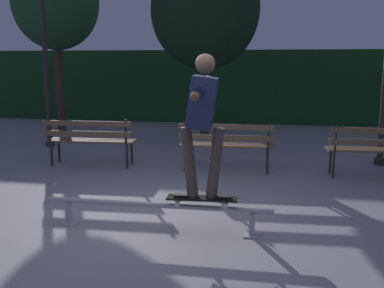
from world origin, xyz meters
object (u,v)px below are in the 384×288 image
at_px(skateboard, 202,199).
at_px(tree_behind_benches, 205,9).
at_px(park_bench_leftmost, 90,137).
at_px(park_bench_left_center, 226,141).
at_px(skateboarder, 203,114).
at_px(lamp_post_left, 44,33).
at_px(grind_rail, 157,209).
at_px(tree_far_left, 56,3).
at_px(park_bench_right_center, 379,146).

distance_m(skateboard, tree_behind_benches, 6.91).
relative_size(park_bench_leftmost, park_bench_left_center, 1.00).
distance_m(skateboarder, lamp_post_left, 6.33).
distance_m(skateboarder, park_bench_left_center, 2.96).
distance_m(grind_rail, tree_far_left, 8.85).
bearing_deg(skateboard, tree_behind_benches, 98.53).
height_order(skateboard, tree_far_left, tree_far_left).
height_order(park_bench_left_center, lamp_post_left, lamp_post_left).
distance_m(park_bench_leftmost, lamp_post_left, 3.12).
bearing_deg(tree_behind_benches, skateboard, -81.47).
bearing_deg(tree_behind_benches, skateboarder, -81.44).
relative_size(park_bench_right_center, tree_far_left, 0.35).
bearing_deg(skateboarder, tree_far_left, 126.13).
distance_m(skateboarder, park_bench_right_center, 3.83).
xyz_separation_m(tree_far_left, lamp_post_left, (0.84, -2.32, -0.93)).
bearing_deg(grind_rail, park_bench_left_center, 80.49).
xyz_separation_m(grind_rail, lamp_post_left, (-3.69, 4.60, 2.24)).
bearing_deg(grind_rail, tree_far_left, 123.24).
distance_m(grind_rail, tree_behind_benches, 6.92).
distance_m(skateboard, tree_far_left, 9.07).
distance_m(grind_rail, park_bench_left_center, 2.90).
height_order(skateboard, lamp_post_left, lamp_post_left).
bearing_deg(tree_far_left, skateboarder, -53.87).
xyz_separation_m(skateboard, park_bench_left_center, (-0.04, 2.85, 0.15)).
relative_size(tree_far_left, lamp_post_left, 1.20).
xyz_separation_m(tree_behind_benches, lamp_post_left, (-3.26, -1.69, -0.62)).
bearing_deg(lamp_post_left, park_bench_right_center, -14.75).
xyz_separation_m(skateboarder, lamp_post_left, (-4.20, 4.60, 1.16)).
bearing_deg(skateboard, park_bench_leftmost, 131.25).
height_order(tree_far_left, lamp_post_left, tree_far_left).
height_order(park_bench_leftmost, park_bench_right_center, same).
relative_size(grind_rail, lamp_post_left, 0.67).
bearing_deg(lamp_post_left, park_bench_leftmost, -45.75).
xyz_separation_m(park_bench_right_center, tree_far_left, (-7.47, 4.06, 2.87)).
xyz_separation_m(skateboarder, park_bench_leftmost, (-2.50, 2.85, -0.79)).
xyz_separation_m(grind_rail, park_bench_leftmost, (-1.99, 2.85, 0.29)).
bearing_deg(tree_behind_benches, park_bench_right_center, -45.51).
distance_m(skateboard, park_bench_right_center, 3.75).
bearing_deg(skateboard, park_bench_left_center, 90.71).
relative_size(park_bench_leftmost, tree_far_left, 0.35).
bearing_deg(park_bench_right_center, lamp_post_left, 165.25).
bearing_deg(skateboarder, grind_rail, -179.98).
distance_m(park_bench_left_center, lamp_post_left, 4.92).
bearing_deg(tree_behind_benches, tree_far_left, 171.28).
xyz_separation_m(skateboard, park_bench_right_center, (2.43, 2.85, 0.15)).
xyz_separation_m(grind_rail, park_bench_right_center, (2.94, 2.85, 0.29)).
height_order(park_bench_leftmost, park_bench_left_center, same).
height_order(tree_behind_benches, lamp_post_left, tree_behind_benches).
bearing_deg(park_bench_right_center, tree_behind_benches, 134.49).
bearing_deg(skateboarder, lamp_post_left, 132.45).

